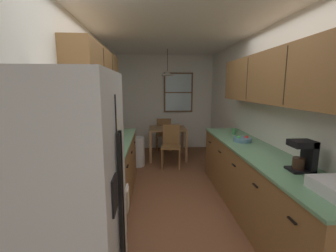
# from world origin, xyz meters

# --- Properties ---
(ground_plane) EXTENTS (12.00, 12.00, 0.00)m
(ground_plane) POSITION_xyz_m (0.00, 1.00, 0.00)
(ground_plane) COLOR brown
(wall_left) EXTENTS (0.10, 9.00, 2.55)m
(wall_left) POSITION_xyz_m (-1.35, 1.00, 1.27)
(wall_left) COLOR white
(wall_left) RESTS_ON ground
(wall_right) EXTENTS (0.10, 9.00, 2.55)m
(wall_right) POSITION_xyz_m (1.35, 1.00, 1.27)
(wall_right) COLOR white
(wall_right) RESTS_ON ground
(wall_back) EXTENTS (4.40, 0.10, 2.55)m
(wall_back) POSITION_xyz_m (0.00, 3.65, 1.27)
(wall_back) COLOR white
(wall_back) RESTS_ON ground
(ceiling_slab) EXTENTS (4.40, 9.00, 0.08)m
(ceiling_slab) POSITION_xyz_m (0.00, 1.00, 2.59)
(ceiling_slab) COLOR white
(refrigerator) EXTENTS (0.73, 0.77, 1.80)m
(refrigerator) POSITION_xyz_m (-0.95, -1.24, 0.90)
(refrigerator) COLOR silver
(refrigerator) RESTS_ON ground
(stove_range) EXTENTS (0.66, 0.66, 1.10)m
(stove_range) POSITION_xyz_m (-0.99, -0.51, 0.47)
(stove_range) COLOR silver
(stove_range) RESTS_ON ground
(microwave_over_range) EXTENTS (0.39, 0.59, 0.33)m
(microwave_over_range) POSITION_xyz_m (-1.11, -0.51, 1.71)
(microwave_over_range) COLOR white
(counter_left) EXTENTS (0.64, 1.95, 0.90)m
(counter_left) POSITION_xyz_m (-1.00, 0.79, 0.45)
(counter_left) COLOR brown
(counter_left) RESTS_ON ground
(upper_cabinets_left) EXTENTS (0.33, 2.03, 0.66)m
(upper_cabinets_left) POSITION_xyz_m (-1.14, 0.74, 1.90)
(upper_cabinets_left) COLOR brown
(counter_right) EXTENTS (0.64, 3.15, 0.90)m
(counter_right) POSITION_xyz_m (1.00, 0.09, 0.45)
(counter_right) COLOR brown
(counter_right) RESTS_ON ground
(upper_cabinets_right) EXTENTS (0.33, 2.83, 0.63)m
(upper_cabinets_right) POSITION_xyz_m (1.14, 0.04, 1.82)
(upper_cabinets_right) COLOR brown
(dining_table) EXTENTS (0.87, 0.73, 0.74)m
(dining_table) POSITION_xyz_m (-0.00, 2.65, 0.61)
(dining_table) COLOR olive
(dining_table) RESTS_ON ground
(dining_chair_near) EXTENTS (0.44, 0.44, 0.90)m
(dining_chair_near) POSITION_xyz_m (0.04, 2.07, 0.50)
(dining_chair_near) COLOR brown
(dining_chair_near) RESTS_ON ground
(dining_chair_far) EXTENTS (0.40, 0.40, 0.90)m
(dining_chair_far) POSITION_xyz_m (-0.06, 3.22, 0.50)
(dining_chair_far) COLOR brown
(dining_chair_far) RESTS_ON ground
(pendant_light) EXTENTS (0.29, 0.29, 0.59)m
(pendant_light) POSITION_xyz_m (-0.00, 2.65, 2.01)
(pendant_light) COLOR black
(back_window) EXTENTS (0.79, 0.05, 1.07)m
(back_window) POSITION_xyz_m (0.36, 3.58, 1.55)
(back_window) COLOR brown
(trash_bin) EXTENTS (0.33, 0.33, 0.63)m
(trash_bin) POSITION_xyz_m (-0.70, 2.15, 0.31)
(trash_bin) COLOR silver
(trash_bin) RESTS_ON ground
(storage_canister) EXTENTS (0.13, 0.13, 0.20)m
(storage_canister) POSITION_xyz_m (-1.00, 0.12, 1.00)
(storage_canister) COLOR #265999
(storage_canister) RESTS_ON counter_left
(dish_towel) EXTENTS (0.02, 0.16, 0.24)m
(dish_towel) POSITION_xyz_m (-0.64, -0.35, 0.50)
(dish_towel) COLOR beige
(coffee_maker) EXTENTS (0.22, 0.18, 0.30)m
(coffee_maker) POSITION_xyz_m (1.09, -0.67, 1.06)
(coffee_maker) COLOR black
(coffee_maker) RESTS_ON counter_right
(mug_by_coffeemaker) EXTENTS (0.11, 0.07, 0.10)m
(mug_by_coffeemaker) POSITION_xyz_m (1.04, 1.07, 0.95)
(mug_by_coffeemaker) COLOR #3F7F4C
(mug_by_coffeemaker) RESTS_ON counter_right
(fruit_bowl) EXTENTS (0.27, 0.27, 0.09)m
(fruit_bowl) POSITION_xyz_m (0.97, 0.55, 0.94)
(fruit_bowl) COLOR #597F9E
(fruit_bowl) RESTS_ON counter_right
(table_serving_bowl) EXTENTS (0.21, 0.21, 0.06)m
(table_serving_bowl) POSITION_xyz_m (0.01, 2.59, 0.77)
(table_serving_bowl) COLOR silver
(table_serving_bowl) RESTS_ON dining_table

